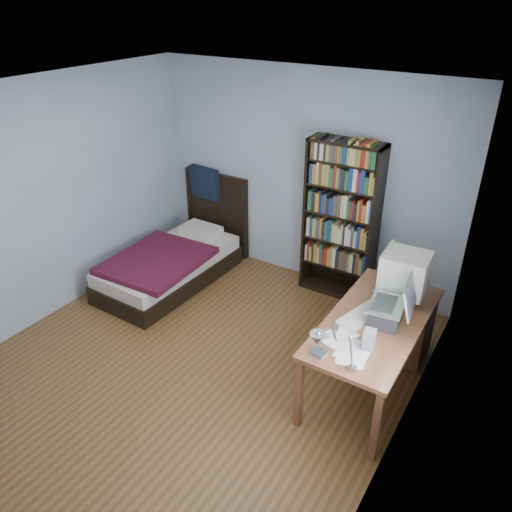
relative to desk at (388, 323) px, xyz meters
name	(u,v)px	position (x,y,z in m)	size (l,w,h in m)	color
room	(189,251)	(-1.48, -1.06, 0.84)	(4.20, 4.24, 2.50)	brown
desk	(388,323)	(0.00, 0.00, 0.00)	(0.75, 1.60, 0.73)	brown
crt_monitor	(404,273)	(0.06, 0.01, 0.57)	(0.41, 0.38, 0.45)	beige
laptop	(388,311)	(0.09, -0.44, 0.44)	(0.40, 0.40, 0.45)	#2D2D30
desk_lamp	(324,342)	(-0.03, -1.46, 0.75)	(0.21, 0.46, 0.54)	#99999E
keyboard	(361,316)	(-0.12, -0.49, 0.33)	(0.18, 0.47, 0.03)	beige
speaker	(369,340)	(0.08, -0.85, 0.40)	(0.09, 0.09, 0.18)	gray
soda_can	(376,297)	(-0.09, -0.21, 0.38)	(0.07, 0.07, 0.12)	#07360D
mouse	(384,300)	(-0.04, -0.14, 0.33)	(0.07, 0.12, 0.04)	silver
phone_silver	(336,328)	(-0.23, -0.74, 0.32)	(0.05, 0.10, 0.02)	#B9B8BD
phone_grey	(324,337)	(-0.27, -0.91, 0.32)	(0.04, 0.09, 0.02)	gray
external_drive	(319,353)	(-0.21, -1.11, 0.33)	(0.11, 0.11, 0.02)	gray
bookshelf	(341,221)	(-0.91, 0.88, 0.50)	(0.82, 0.30, 1.82)	black
bed	(174,260)	(-2.72, 0.09, -0.15)	(1.02, 1.99, 1.16)	black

